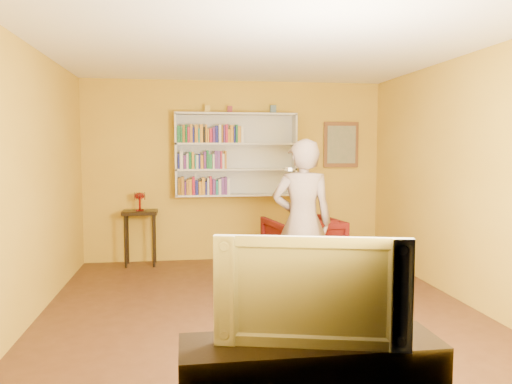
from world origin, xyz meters
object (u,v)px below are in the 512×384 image
Objects in this scene: ruby_lustre at (140,197)px; armchair at (303,248)px; person at (302,222)px; television at (311,287)px; console_table at (140,220)px; bookshelf at (236,155)px.

armchair is at bearing -27.11° from ruby_lustre.
armchair is 0.50× the size of person.
television is at bearing 67.49° from armchair.
armchair is at bearing -27.11° from console_table.
ruby_lustre is (-1.41, -0.16, -0.61)m from bookshelf.
console_table is 0.33m from ruby_lustre.
armchair is (2.14, -1.10, -0.58)m from ruby_lustre.
armchair is 1.14m from person.
ruby_lustre reaches higher than armchair.
person is (0.49, -2.25, -0.70)m from bookshelf.
console_table is at bearing -40.32° from person.
person is (1.89, -2.09, 0.23)m from console_table.
armchair is at bearing 91.33° from television.
person is 1.60× the size of television.
person reaches higher than armchair.
television is (-0.77, -3.40, 0.47)m from armchair.
ruby_lustre is 2.47m from armchair.
bookshelf is at bearing 6.47° from ruby_lustre.
television reaches higher than armchair.
console_table is at bearing 121.02° from television.
console_table is at bearing -51.34° from ruby_lustre.
console_table is 2.83m from person.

